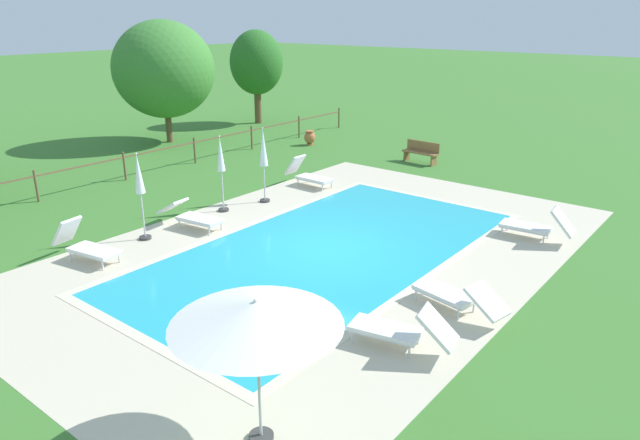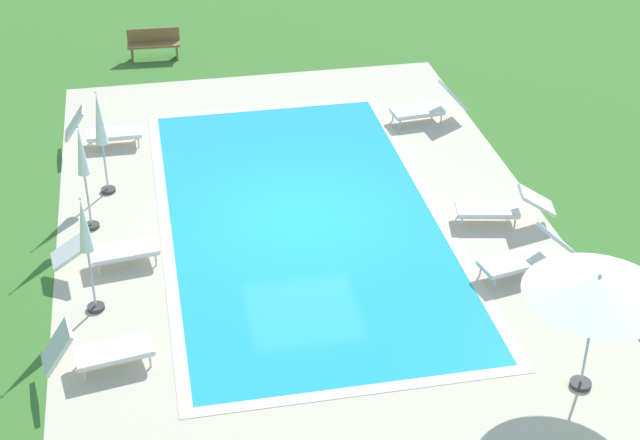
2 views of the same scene
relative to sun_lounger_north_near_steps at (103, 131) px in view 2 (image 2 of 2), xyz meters
The scene contains 15 objects.
ground_plane 5.91m from the sun_lounger_north_near_steps, 136.05° to the right, with size 160.00×160.00×0.00m, color #3D752D.
pool_deck_paving 5.91m from the sun_lounger_north_near_steps, 136.05° to the right, with size 15.63×10.18×0.01m, color beige.
swimming_pool_water 5.91m from the sun_lounger_north_near_steps, 136.05° to the right, with size 10.96×5.51×0.01m, color #23A8C1.
pool_coping_rim 5.91m from the sun_lounger_north_near_steps, 136.05° to the right, with size 11.44×5.99×0.01m.
sun_lounger_north_near_steps is the anchor object (origin of this frame).
sun_lounger_north_mid 8.05m from the sun_lounger_north_near_steps, 91.23° to the right, with size 0.77×1.93×0.96m.
sun_lounger_north_far 5.33m from the sun_lounger_north_near_steps, behind, with size 0.87×2.11×0.77m.
sun_lounger_north_end 9.70m from the sun_lounger_north_near_steps, 122.50° to the right, with size 0.99×2.12×0.77m.
sun_lounger_south_near_corner 8.45m from the sun_lounger_north_near_steps, behind, with size 0.90×1.90×1.02m.
sun_lounger_south_mid 10.68m from the sun_lounger_north_near_steps, 131.62° to the right, with size 0.98×2.03×0.90m.
patio_umbrella_open_foreground 13.04m from the sun_lounger_north_near_steps, 143.56° to the right, with size 2.35×2.35×2.25m.
patio_umbrella_closed_row_west 2.62m from the sun_lounger_north_near_steps, behind, with size 0.32×0.32×2.43m.
patio_umbrella_closed_row_mid_west 6.82m from the sun_lounger_north_near_steps, behind, with size 0.32×0.32×2.38m.
patio_umbrella_closed_row_centre 3.97m from the sun_lounger_north_near_steps, behind, with size 0.32×0.32×2.36m.
wooden_bench_lawn_side 5.57m from the sun_lounger_north_near_steps, 15.36° to the right, with size 0.52×1.52×0.87m.
Camera 2 is at (-17.49, 3.01, 10.79)m, focal length 54.86 mm.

